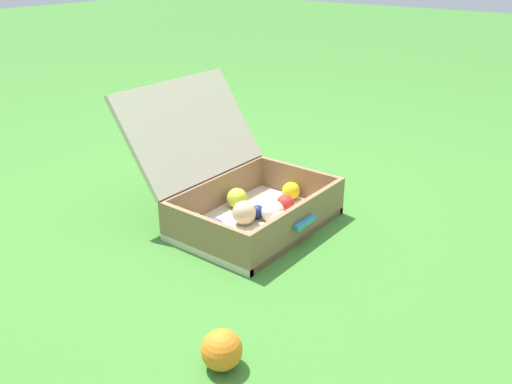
{
  "coord_description": "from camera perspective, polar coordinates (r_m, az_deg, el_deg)",
  "views": [
    {
      "loc": [
        -1.27,
        -1.1,
        0.9
      ],
      "look_at": [
        0.1,
        -0.04,
        0.13
      ],
      "focal_mm": 38.44,
      "sensor_mm": 36.0,
      "label": 1
    }
  ],
  "objects": [
    {
      "name": "stray_ball_on_grass",
      "position": [
        1.32,
        -3.6,
        -16.07
      ],
      "size": [
        0.1,
        0.1,
        0.1
      ],
      "primitive_type": "sphere",
      "color": "orange",
      "rests_on": "ground"
    },
    {
      "name": "open_suitcase",
      "position": [
        1.93,
        -1.61,
        -0.22
      ],
      "size": [
        0.56,
        0.63,
        0.47
      ],
      "color": "beige",
      "rests_on": "ground"
    },
    {
      "name": "ground_plane",
      "position": [
        1.9,
        -2.77,
        -4.25
      ],
      "size": [
        16.0,
        16.0,
        0.0
      ],
      "primitive_type": "plane",
      "color": "#3D7A2D"
    }
  ]
}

